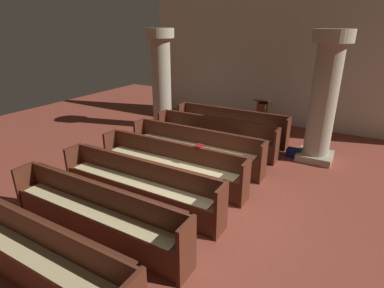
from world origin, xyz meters
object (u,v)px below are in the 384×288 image
object	(u,v)px
pew_row_1	(215,133)
pillar_aisle_side	(324,96)
kneeler_box_navy	(293,153)
pew_row_3	(171,162)
lectern	(261,118)
pew_row_4	(138,183)
pew_row_6	(31,252)
pillar_far_side	(161,78)
pew_row_2	(195,146)
pew_row_5	(95,211)
pew_row_0	(230,123)
hymn_book	(199,146)

from	to	relation	value
pew_row_1	pillar_aisle_side	size ratio (longest dim) A/B	1.09
pew_row_1	kneeler_box_navy	world-z (taller)	pew_row_1
pew_row_3	lectern	distance (m)	4.42
pew_row_4	pew_row_6	size ratio (longest dim) A/B	1.00
pew_row_6	pew_row_1	bearing A→B (deg)	90.00
pillar_far_side	lectern	size ratio (longest dim) A/B	2.94
pew_row_2	lectern	distance (m)	3.34
kneeler_box_navy	pillar_aisle_side	bearing A→B (deg)	10.41
pew_row_5	lectern	bearing A→B (deg)	84.69
pew_row_1	pew_row_4	distance (m)	3.27
lectern	pew_row_4	bearing A→B (deg)	-96.36
pew_row_2	pew_row_4	bearing A→B (deg)	-90.00
pew_row_0	pillar_far_side	size ratio (longest dim) A/B	1.09
pew_row_6	pillar_aisle_side	distance (m)	6.78
pew_row_5	lectern	size ratio (longest dim) A/B	3.22
pew_row_3	pew_row_1	bearing A→B (deg)	90.00
pew_row_2	pew_row_4	xyz separation A→B (m)	(0.00, -2.18, 0.00)
pew_row_5	pillar_aisle_side	bearing A→B (deg)	63.39
pew_row_1	pillar_aisle_side	world-z (taller)	pillar_aisle_side
pew_row_4	pillar_far_side	world-z (taller)	pillar_far_side
pew_row_1	kneeler_box_navy	xyz separation A→B (m)	(2.02, 0.63, -0.38)
pew_row_0	hymn_book	distance (m)	3.16
pew_row_6	pillar_aisle_side	bearing A→B (deg)	67.58
pew_row_2	pew_row_3	world-z (taller)	same
pew_row_2	pew_row_5	bearing A→B (deg)	-90.00
pillar_aisle_side	pew_row_1	bearing A→B (deg)	-164.12
pew_row_0	pew_row_3	distance (m)	3.27
pew_row_6	hymn_book	size ratio (longest dim) A/B	18.05
kneeler_box_navy	pew_row_3	bearing A→B (deg)	-125.76
pew_row_3	pew_row_5	distance (m)	2.18
pillar_far_side	pew_row_0	bearing A→B (deg)	0.40
pew_row_1	lectern	world-z (taller)	lectern
pew_row_5	pew_row_4	bearing A→B (deg)	90.00
pew_row_2	pew_row_0	bearing A→B (deg)	90.00
pew_row_0	kneeler_box_navy	world-z (taller)	pew_row_0
pew_row_4	kneeler_box_navy	bearing A→B (deg)	62.58
pew_row_0	pew_row_5	bearing A→B (deg)	-90.00
pillar_aisle_side	lectern	size ratio (longest dim) A/B	2.94
pew_row_2	pew_row_6	bearing A→B (deg)	-90.00
pew_row_3	pew_row_6	world-z (taller)	same
pew_row_6	pillar_aisle_side	size ratio (longest dim) A/B	1.09
pew_row_2	pillar_aisle_side	bearing A→B (deg)	35.46
pillar_aisle_side	pew_row_6	bearing A→B (deg)	-112.42
kneeler_box_navy	pew_row_2	bearing A→B (deg)	-139.65
pew_row_1	lectern	xyz separation A→B (m)	(0.61, 2.20, -0.04)
pew_row_3	pillar_far_side	bearing A→B (deg)	127.53
pew_row_4	pillar_far_side	xyz separation A→B (m)	(-2.50, 4.34, 1.17)
pew_row_0	kneeler_box_navy	size ratio (longest dim) A/B	10.12
pillar_aisle_side	kneeler_box_navy	distance (m)	1.64
pew_row_4	hymn_book	size ratio (longest dim) A/B	18.05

